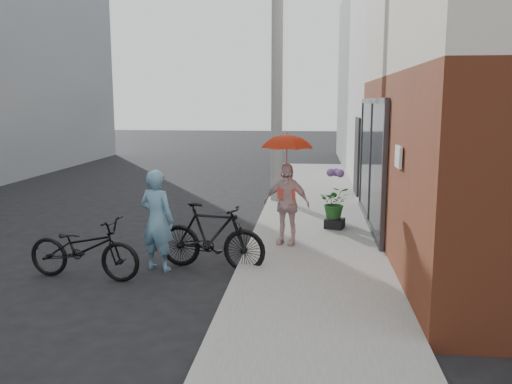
% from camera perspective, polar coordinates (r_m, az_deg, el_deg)
% --- Properties ---
extents(ground, '(80.00, 80.00, 0.00)m').
position_cam_1_polar(ground, '(8.06, -8.69, -9.20)').
color(ground, black).
rests_on(ground, ground).
extents(sidewalk, '(2.20, 24.00, 0.12)m').
position_cam_1_polar(sidewalk, '(9.71, 6.48, -5.52)').
color(sidewalk, gray).
rests_on(sidewalk, ground).
extents(curb, '(0.12, 24.00, 0.12)m').
position_cam_1_polar(curb, '(9.77, -0.37, -5.37)').
color(curb, '#9E9E99').
rests_on(curb, ground).
extents(plaster_building, '(8.00, 6.00, 7.00)m').
position_cam_1_polar(plaster_building, '(17.22, 24.10, 11.82)').
color(plaster_building, silver).
rests_on(plaster_building, ground).
extents(east_building_far, '(8.00, 8.00, 7.00)m').
position_cam_1_polar(east_building_far, '(23.98, 18.86, 11.27)').
color(east_building_far, gray).
rests_on(east_building_far, ground).
extents(utility_pole, '(0.28, 0.28, 7.00)m').
position_cam_1_polar(utility_pole, '(13.44, 2.23, 13.49)').
color(utility_pole, '#9E9E99').
rests_on(utility_pole, ground).
extents(officer, '(0.66, 0.53, 1.56)m').
position_cam_1_polar(officer, '(8.40, -10.37, -2.94)').
color(officer, '#6898B9').
rests_on(officer, ground).
extents(bike_left, '(1.80, 0.81, 0.91)m').
position_cam_1_polar(bike_left, '(8.32, -17.66, -5.67)').
color(bike_left, black).
rests_on(bike_left, ground).
extents(bike_right, '(1.79, 0.80, 1.04)m').
position_cam_1_polar(bike_right, '(8.38, -4.71, -4.68)').
color(bike_right, black).
rests_on(bike_right, ground).
extents(kimono_woman, '(0.89, 0.57, 1.41)m').
position_cam_1_polar(kimono_woman, '(9.35, 3.21, -1.25)').
color(kimono_woman, beige).
rests_on(kimono_woman, sidewalk).
extents(parasol, '(0.88, 0.88, 0.77)m').
position_cam_1_polar(parasol, '(9.21, 3.27, 5.43)').
color(parasol, red).
rests_on(parasol, kimono_woman).
extents(planter, '(0.43, 0.43, 0.18)m').
position_cam_1_polar(planter, '(10.72, 8.27, -3.28)').
color(planter, black).
rests_on(planter, sidewalk).
extents(potted_plant, '(0.58, 0.50, 0.65)m').
position_cam_1_polar(potted_plant, '(10.64, 8.33, -1.11)').
color(potted_plant, '#245B24').
rests_on(potted_plant, planter).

